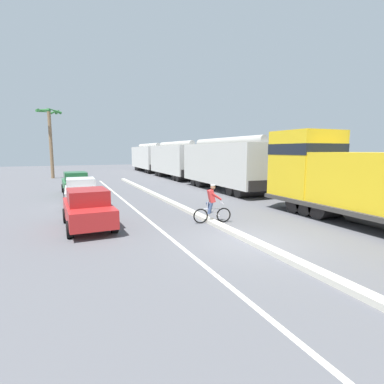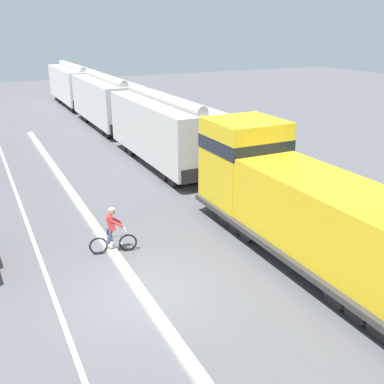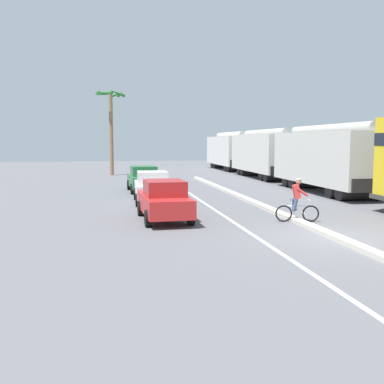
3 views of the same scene
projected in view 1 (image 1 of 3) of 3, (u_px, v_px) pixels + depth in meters
ground_plane at (249, 242)px, 10.53m from camera, size 120.00×120.00×0.00m
median_curb at (185, 209)px, 15.98m from camera, size 0.36×36.00×0.16m
lane_stripe at (141, 214)px, 15.05m from camera, size 0.14×36.00×0.01m
locomotive at (367, 183)px, 12.72m from camera, size 3.10×11.61×4.20m
hopper_car_lead at (225, 164)px, 23.74m from camera, size 2.90×10.60×4.18m
hopper_car_middle at (175, 160)px, 34.30m from camera, size 2.90×10.60×4.18m
hopper_car_trailing at (149, 158)px, 44.85m from camera, size 2.90×10.60×4.18m
parked_car_red at (88, 208)px, 12.34m from camera, size 1.97×4.27×1.62m
parked_car_white at (81, 192)px, 17.18m from camera, size 1.90×4.23×1.62m
parked_car_green at (76, 183)px, 21.90m from camera, size 1.97×4.27×1.62m
cyclist at (212, 205)px, 13.15m from camera, size 1.69×0.55×1.71m
palm_tree_near at (50, 127)px, 33.63m from camera, size 2.74×2.79×7.92m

